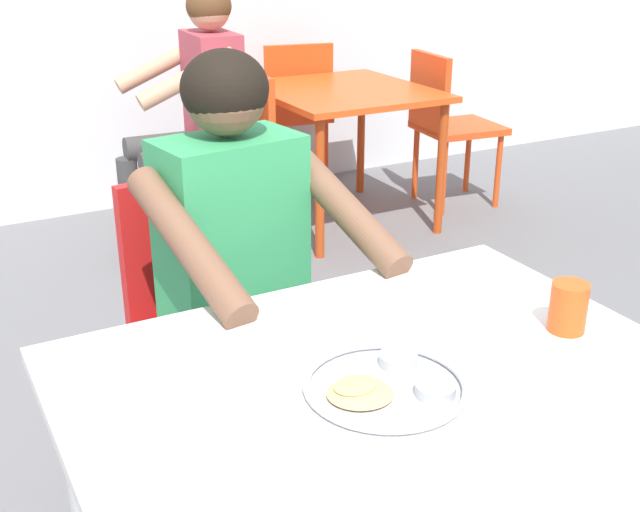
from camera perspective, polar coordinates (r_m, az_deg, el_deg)
name	(u,v)px	position (r m, az deg, el deg)	size (l,w,h in m)	color
table_foreground	(393,421)	(1.44, 5.22, -11.63)	(1.10, 0.88, 0.75)	white
thali_tray	(387,385)	(1.37, 4.78, -9.20)	(0.28, 0.28, 0.03)	#B7BABF
drinking_cup	(569,306)	(1.62, 17.32, -3.40)	(0.07, 0.07, 0.10)	#D84C19
chair_foreground	(213,315)	(2.20, -7.64, -4.16)	(0.48, 0.46, 0.87)	red
diner_foreground	(251,265)	(1.92, -4.96, -0.63)	(0.54, 0.59, 1.23)	black
table_background_red	(343,105)	(4.14, 1.68, 10.72)	(0.81, 0.90, 0.71)	#E04C19
chair_red_left	(234,147)	(3.89, -6.14, 7.74)	(0.42, 0.41, 0.83)	#CD4719
chair_red_right	(447,119)	(4.49, 9.04, 9.66)	(0.47, 0.44, 0.85)	#D64619
chair_red_far	(294,106)	(4.72, -1.89, 10.65)	(0.49, 0.50, 0.87)	#F04618
patron_background	(195,99)	(3.80, -8.92, 11.02)	(0.56, 0.50, 1.23)	#3C3C3C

